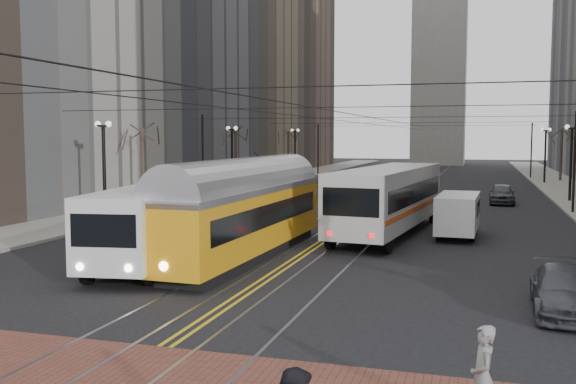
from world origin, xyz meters
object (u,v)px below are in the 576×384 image
Objects in this scene: transit_bus at (166,221)px; sedan_grey at (502,194)px; streetcar at (244,219)px; sedan_parked at (565,291)px; pedestrian_b at (483,377)px; rear_bus at (389,201)px; cargo_van at (458,216)px.

sedan_grey is (13.92, 26.38, -0.77)m from transit_bus.
sedan_parked is at bearing -23.22° from streetcar.
pedestrian_b is at bearing -53.71° from streetcar.
sedan_grey is (10.98, 25.12, -0.84)m from streetcar.
streetcar is at bearing -116.36° from rear_bus.
streetcar is 1.03× the size of rear_bus.
streetcar is 27.43m from sedan_grey.
sedan_parked is (11.74, -5.44, -0.95)m from streetcar.
sedan_grey is at bearing 83.99° from cargo_van.
sedan_grey is at bearing 166.70° from pedestrian_b.
sedan_parked is at bearing 153.51° from pedestrian_b.
transit_bus is 11.98m from rear_bus.
cargo_van is at bearing 106.20° from sedan_parked.
sedan_parked is at bearing -24.65° from transit_bus.
cargo_van is (8.36, 7.76, -0.52)m from streetcar.
sedan_grey is 38.84m from pedestrian_b.
sedan_parked is 2.45× the size of pedestrian_b.
sedan_parked is at bearing -73.07° from cargo_van.
transit_bus is 17.58m from pedestrian_b.
streetcar is at bearing -134.56° from cargo_van.
rear_bus is at bearing 39.93° from transit_bus.
streetcar reaches higher than sedan_parked.
sedan_grey is 30.57m from sedan_parked.
sedan_grey is 2.45× the size of pedestrian_b.
streetcar is 12.98m from sedan_parked.
transit_bus is at bearing -124.99° from rear_bus.
streetcar reaches higher than pedestrian_b.
sedan_grey is 1.00× the size of sedan_parked.
rear_bus is 14.86m from sedan_parked.
transit_bus is 2.76× the size of sedan_grey.
sedan_parked is (6.78, -13.18, -1.07)m from rear_bus.
transit_bus reaches higher than pedestrian_b.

